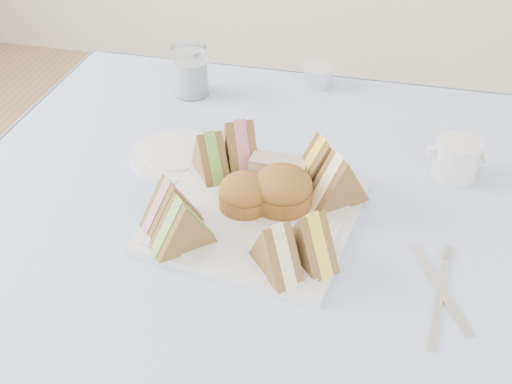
% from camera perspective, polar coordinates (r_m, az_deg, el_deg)
% --- Properties ---
extents(table, '(0.90, 0.90, 0.74)m').
position_cam_1_polar(table, '(1.26, 0.08, -15.78)').
color(table, brown).
rests_on(table, floor).
extents(tablecloth, '(1.02, 1.02, 0.01)m').
position_cam_1_polar(tablecloth, '(0.99, 0.10, -2.44)').
color(tablecloth, '#9DBCDE').
rests_on(tablecloth, table).
extents(serving_plate, '(0.33, 0.33, 0.01)m').
position_cam_1_polar(serving_plate, '(0.98, -0.00, -2.06)').
color(serving_plate, silver).
rests_on(serving_plate, tablecloth).
extents(sandwich_fl_a, '(0.09, 0.09, 0.08)m').
position_cam_1_polar(sandwich_fl_a, '(0.94, -7.63, -0.88)').
color(sandwich_fl_a, brown).
rests_on(sandwich_fl_a, serving_plate).
extents(sandwich_fl_b, '(0.10, 0.09, 0.08)m').
position_cam_1_polar(sandwich_fl_b, '(0.90, -6.62, -2.67)').
color(sandwich_fl_b, brown).
rests_on(sandwich_fl_b, serving_plate).
extents(sandwich_fr_a, '(0.09, 0.09, 0.08)m').
position_cam_1_polar(sandwich_fr_a, '(0.87, 4.90, -3.94)').
color(sandwich_fr_a, brown).
rests_on(sandwich_fr_a, serving_plate).
extents(sandwich_fr_b, '(0.09, 0.09, 0.08)m').
position_cam_1_polar(sandwich_fr_b, '(0.86, 1.81, -4.91)').
color(sandwich_fr_b, brown).
rests_on(sandwich_fr_b, serving_plate).
extents(sandwich_bl_a, '(0.09, 0.10, 0.08)m').
position_cam_1_polar(sandwich_bl_a, '(1.04, -4.11, 3.49)').
color(sandwich_bl_a, brown).
rests_on(sandwich_bl_a, serving_plate).
extents(sandwich_bl_b, '(0.09, 0.11, 0.09)m').
position_cam_1_polar(sandwich_bl_b, '(1.05, -1.47, 4.33)').
color(sandwich_bl_b, brown).
rests_on(sandwich_bl_b, serving_plate).
extents(sandwich_br_a, '(0.10, 0.10, 0.09)m').
position_cam_1_polar(sandwich_br_a, '(0.98, 7.30, 1.17)').
color(sandwich_br_a, brown).
rests_on(sandwich_br_a, serving_plate).
extents(sandwich_br_b, '(0.11, 0.09, 0.09)m').
position_cam_1_polar(sandwich_br_b, '(1.02, 5.85, 2.76)').
color(sandwich_br_b, brown).
rests_on(sandwich_br_b, serving_plate).
extents(scone_left, '(0.10, 0.10, 0.05)m').
position_cam_1_polar(scone_left, '(0.97, -1.03, -0.10)').
color(scone_left, brown).
rests_on(scone_left, serving_plate).
extents(scone_right, '(0.10, 0.10, 0.06)m').
position_cam_1_polar(scone_right, '(0.97, 2.37, 0.29)').
color(scone_right, brown).
rests_on(scone_right, serving_plate).
extents(pastry_slice, '(0.09, 0.04, 0.04)m').
position_cam_1_polar(pastry_slice, '(1.03, 2.03, 1.93)').
color(pastry_slice, '#D2C685').
rests_on(pastry_slice, serving_plate).
extents(side_plate, '(0.19, 0.19, 0.01)m').
position_cam_1_polar(side_plate, '(1.13, -7.02, 3.28)').
color(side_plate, silver).
rests_on(side_plate, tablecloth).
extents(water_glass, '(0.09, 0.09, 0.10)m').
position_cam_1_polar(water_glass, '(1.31, -5.85, 10.66)').
color(water_glass, white).
rests_on(water_glass, tablecloth).
extents(tea_strainer, '(0.08, 0.08, 0.04)m').
position_cam_1_polar(tea_strainer, '(1.36, 5.56, 10.18)').
color(tea_strainer, silver).
rests_on(tea_strainer, tablecloth).
extents(knife, '(0.09, 0.16, 0.00)m').
position_cam_1_polar(knife, '(0.91, 15.95, -8.13)').
color(knife, silver).
rests_on(knife, tablecloth).
extents(fork, '(0.03, 0.17, 0.00)m').
position_cam_1_polar(fork, '(0.88, 15.93, -9.50)').
color(fork, silver).
rests_on(fork, tablecloth).
extents(creamer_jug, '(0.09, 0.09, 0.06)m').
position_cam_1_polar(creamer_jug, '(1.11, 17.38, 2.86)').
color(creamer_jug, silver).
rests_on(creamer_jug, tablecloth).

